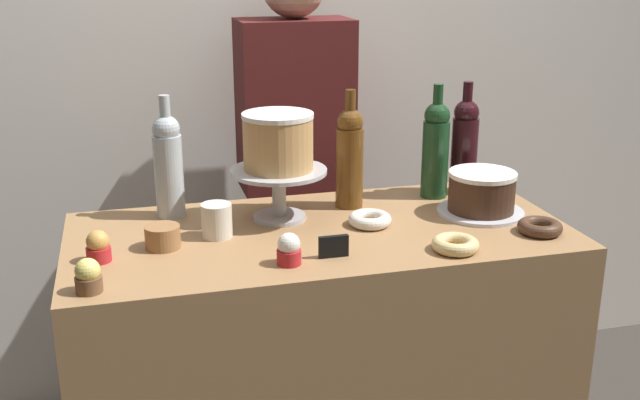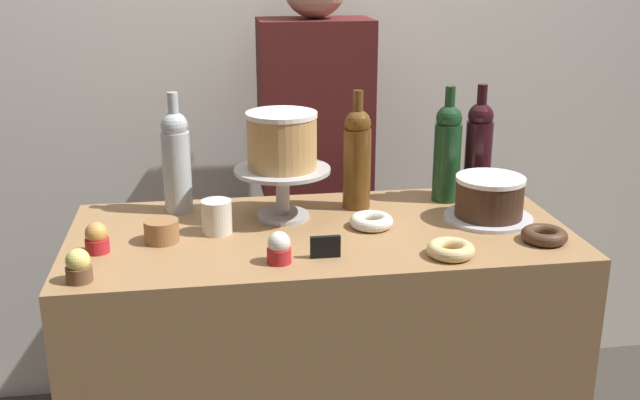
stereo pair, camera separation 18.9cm
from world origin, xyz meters
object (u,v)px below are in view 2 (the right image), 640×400
at_px(wine_bottle_green, 447,151).
at_px(cookie_stack, 162,231).
at_px(wine_bottle_dark_red, 479,148).
at_px(donut_glazed, 451,250).
at_px(cupcake_vanilla, 279,248).
at_px(cake_stand_pedestal, 283,184).
at_px(white_layer_cake, 282,140).
at_px(donut_sugar, 371,221).
at_px(wine_bottle_clear, 176,160).
at_px(cupcake_lemon, 78,266).
at_px(cupcake_caramel, 97,238).
at_px(coffee_cup_ceramic, 217,217).
at_px(price_sign_chalkboard, 325,247).
at_px(donut_chocolate, 544,235).
at_px(barista_figure, 315,189).
at_px(wine_bottle_amber, 357,157).
at_px(chocolate_round_cake, 489,196).

relative_size(wine_bottle_green, cookie_stack, 3.87).
xyz_separation_m(wine_bottle_dark_red, donut_glazed, (-0.21, -0.42, -0.13)).
distance_m(wine_bottle_dark_red, cupcake_vanilla, 0.74).
distance_m(cake_stand_pedestal, white_layer_cake, 0.12).
bearing_deg(donut_sugar, wine_bottle_clear, 157.03).
relative_size(donut_sugar, cookie_stack, 1.33).
bearing_deg(cupcake_lemon, wine_bottle_dark_red, 22.55).
relative_size(white_layer_cake, wine_bottle_dark_red, 0.56).
bearing_deg(cupcake_caramel, cupcake_lemon, -96.23).
relative_size(white_layer_cake, coffee_cup_ceramic, 2.16).
xyz_separation_m(cupcake_lemon, coffee_cup_ceramic, (0.30, 0.25, 0.01)).
distance_m(wine_bottle_clear, coffee_cup_ceramic, 0.23).
distance_m(cupcake_lemon, price_sign_chalkboard, 0.54).
relative_size(cake_stand_pedestal, wine_bottle_clear, 0.77).
bearing_deg(cake_stand_pedestal, cupcake_vanilla, -97.85).
xyz_separation_m(cake_stand_pedestal, cupcake_caramel, (-0.46, -0.17, -0.06)).
relative_size(cupcake_caramel, coffee_cup_ceramic, 0.87).
relative_size(white_layer_cake, donut_chocolate, 1.64).
xyz_separation_m(wine_bottle_green, donut_sugar, (-0.26, -0.19, -0.13)).
bearing_deg(donut_chocolate, barista_figure, 119.58).
relative_size(donut_chocolate, cookie_stack, 1.33).
distance_m(wine_bottle_dark_red, cupcake_caramel, 1.07).
distance_m(white_layer_cake, wine_bottle_dark_red, 0.58).
distance_m(wine_bottle_clear, wine_bottle_amber, 0.49).
height_order(donut_glazed, donut_chocolate, same).
xyz_separation_m(chocolate_round_cake, cupcake_vanilla, (-0.58, -0.21, -0.03)).
height_order(chocolate_round_cake, cookie_stack, chocolate_round_cake).
bearing_deg(cookie_stack, donut_glazed, -16.51).
bearing_deg(donut_glazed, chocolate_round_cake, 52.01).
bearing_deg(coffee_cup_ceramic, donut_chocolate, -13.11).
bearing_deg(cupcake_lemon, wine_bottle_green, 23.81).
xyz_separation_m(cupcake_caramel, cookie_stack, (0.15, 0.05, -0.01)).
height_order(wine_bottle_clear, price_sign_chalkboard, wine_bottle_clear).
bearing_deg(cake_stand_pedestal, cookie_stack, -157.76).
distance_m(cupcake_vanilla, price_sign_chalkboard, 0.11).
height_order(cookie_stack, barista_figure, barista_figure).
distance_m(cupcake_lemon, cookie_stack, 0.27).
height_order(white_layer_cake, wine_bottle_amber, wine_bottle_amber).
height_order(cupcake_lemon, donut_glazed, cupcake_lemon).
distance_m(donut_sugar, cookie_stack, 0.53).
xyz_separation_m(white_layer_cake, chocolate_round_cake, (0.53, -0.10, -0.15)).
bearing_deg(donut_sugar, chocolate_round_cake, 2.03).
height_order(wine_bottle_clear, cupcake_vanilla, wine_bottle_clear).
relative_size(cake_stand_pedestal, wine_bottle_amber, 0.77).
bearing_deg(chocolate_round_cake, wine_bottle_green, 109.49).
bearing_deg(wine_bottle_amber, wine_bottle_dark_red, 6.19).
relative_size(wine_bottle_green, wine_bottle_amber, 1.00).
height_order(white_layer_cake, coffee_cup_ceramic, white_layer_cake).
distance_m(wine_bottle_clear, donut_sugar, 0.55).
height_order(wine_bottle_dark_red, wine_bottle_green, same).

